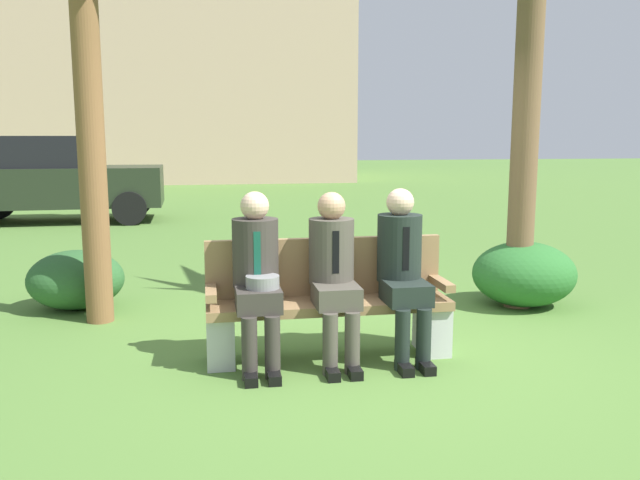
% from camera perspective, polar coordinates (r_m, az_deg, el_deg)
% --- Properties ---
extents(ground_plane, '(80.00, 80.00, 0.00)m').
position_cam_1_polar(ground_plane, '(5.14, 4.72, -10.07)').
color(ground_plane, '#517933').
extents(park_bench, '(1.84, 0.44, 0.90)m').
position_cam_1_polar(park_bench, '(5.04, 0.68, -5.45)').
color(park_bench, '#99754C').
rests_on(park_bench, ground).
extents(seated_man_left, '(0.34, 0.72, 1.28)m').
position_cam_1_polar(seated_man_left, '(4.77, -5.51, -2.68)').
color(seated_man_left, '#38332D').
rests_on(seated_man_left, ground).
extents(seated_man_middle, '(0.34, 0.72, 1.27)m').
position_cam_1_polar(seated_man_middle, '(4.85, 1.20, -2.48)').
color(seated_man_middle, '#4C473D').
rests_on(seated_man_middle, ground).
extents(seated_man_right, '(0.34, 0.72, 1.29)m').
position_cam_1_polar(seated_man_right, '(4.98, 7.19, -2.13)').
color(seated_man_right, '#1E2823').
rests_on(seated_man_right, ground).
extents(shrub_near_bench, '(0.92, 0.84, 0.58)m').
position_cam_1_polar(shrub_near_bench, '(6.86, -20.46, -3.24)').
color(shrub_near_bench, '#2C5B2C').
rests_on(shrub_near_bench, ground).
extents(shrub_mid_lawn, '(1.03, 0.94, 0.64)m').
position_cam_1_polar(shrub_mid_lawn, '(6.84, 17.32, -2.83)').
color(shrub_mid_lawn, '#2C6B2C').
rests_on(shrub_mid_lawn, ground).
extents(parked_car_near, '(3.93, 1.76, 1.68)m').
position_cam_1_polar(parked_car_near, '(13.83, -21.84, 4.91)').
color(parked_car_near, '#232D1E').
rests_on(parked_car_near, ground).
extents(building_backdrop, '(14.06, 7.98, 8.54)m').
position_cam_1_polar(building_backdrop, '(27.05, -13.03, 14.37)').
color(building_backdrop, tan).
rests_on(building_backdrop, ground).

